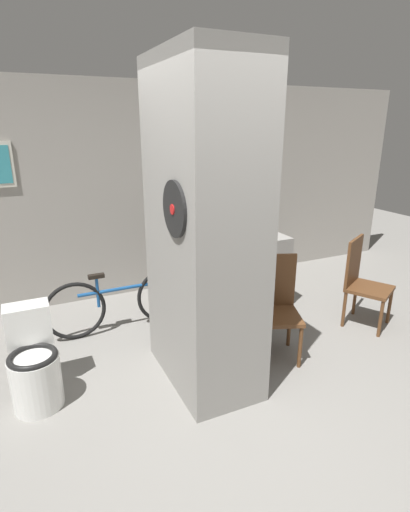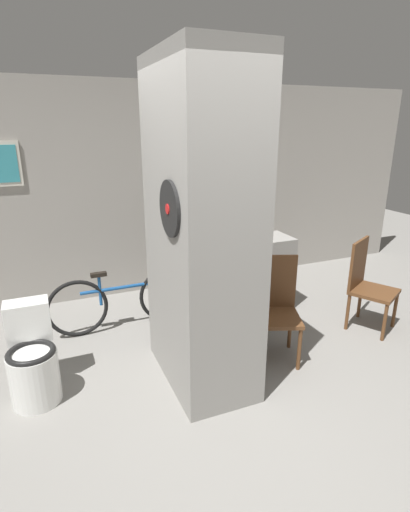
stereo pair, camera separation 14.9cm
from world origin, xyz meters
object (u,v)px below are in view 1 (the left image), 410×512
object	(u,v)px
chair_by_doorway	(362,279)
bicycle	(122,301)
toilet	(34,365)
bottle_tall	(225,231)
chair_near_pillar	(274,303)

from	to	relation	value
chair_by_doorway	bicycle	size ratio (longest dim) A/B	0.61
chair_by_doorway	bicycle	bearing A→B (deg)	129.90
chair_by_doorway	bicycle	world-z (taller)	chair_by_doorway
toilet	bottle_tall	bearing A→B (deg)	19.82
bottle_tall	toilet	bearing A→B (deg)	-160.18
toilet	chair_by_doorway	distance (m)	3.31
toilet	chair_near_pillar	xyz separation A→B (m)	(2.10, -0.19, 0.19)
toilet	bicycle	world-z (taller)	toilet
bicycle	toilet	bearing A→B (deg)	-136.18
toilet	bottle_tall	size ratio (longest dim) A/B	2.30
chair_near_pillar	toilet	bearing A→B (deg)	-163.49
chair_near_pillar	bicycle	bearing A→B (deg)	159.93
bicycle	bottle_tall	bearing A→B (deg)	-6.55
toilet	chair_by_doorway	size ratio (longest dim) A/B	0.79
toilet	chair_near_pillar	bearing A→B (deg)	-5.07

